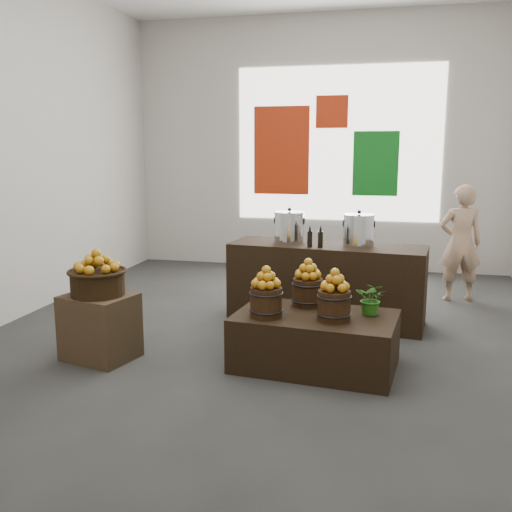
% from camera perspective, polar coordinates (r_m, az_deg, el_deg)
% --- Properties ---
extents(ground, '(7.00, 7.00, 0.00)m').
position_cam_1_polar(ground, '(6.16, 2.03, -7.58)').
color(ground, '#333230').
rests_on(ground, ground).
extents(back_wall, '(6.00, 0.04, 4.00)m').
position_cam_1_polar(back_wall, '(9.31, 6.30, 11.05)').
color(back_wall, '#B7B3A9').
rests_on(back_wall, ground).
extents(back_opening, '(3.20, 0.02, 2.40)m').
position_cam_1_polar(back_opening, '(9.26, 8.16, 11.01)').
color(back_opening, white).
rests_on(back_opening, back_wall).
extents(deco_red_left, '(0.90, 0.04, 1.40)m').
position_cam_1_polar(deco_red_left, '(9.37, 2.56, 10.49)').
color(deco_red_left, '#AE290D').
rests_on(deco_red_left, back_wall).
extents(deco_green_right, '(0.70, 0.04, 1.00)m').
position_cam_1_polar(deco_green_right, '(9.22, 11.87, 9.03)').
color(deco_green_right, '#0F6619').
rests_on(deco_green_right, back_wall).
extents(deco_red_upper, '(0.50, 0.04, 0.50)m').
position_cam_1_polar(deco_red_upper, '(9.28, 7.61, 14.11)').
color(deco_red_upper, '#AE290D').
rests_on(deco_red_upper, back_wall).
extents(crate, '(0.71, 0.63, 0.61)m').
position_cam_1_polar(crate, '(5.52, -15.34, -6.84)').
color(crate, brown).
rests_on(crate, ground).
extents(wicker_basket, '(0.49, 0.49, 0.22)m').
position_cam_1_polar(wicker_basket, '(5.41, -15.55, -2.63)').
color(wicker_basket, black).
rests_on(wicker_basket, crate).
extents(apples_in_basket, '(0.38, 0.38, 0.20)m').
position_cam_1_polar(apples_in_basket, '(5.36, -15.66, -0.42)').
color(apples_in_basket, '#951B04').
rests_on(apples_in_basket, wicker_basket).
extents(display_table, '(1.49, 1.01, 0.48)m').
position_cam_1_polar(display_table, '(5.16, 5.94, -8.43)').
color(display_table, black).
rests_on(display_table, ground).
extents(apple_bucket_front_left, '(0.28, 0.28, 0.26)m').
position_cam_1_polar(apple_bucket_front_left, '(4.98, 1.02, -4.63)').
color(apple_bucket_front_left, '#311D0D').
rests_on(apple_bucket_front_left, display_table).
extents(apples_in_bucket_front_left, '(0.21, 0.21, 0.19)m').
position_cam_1_polar(apples_in_bucket_front_left, '(4.92, 1.03, -2.12)').
color(apples_in_bucket_front_left, '#951B04').
rests_on(apples_in_bucket_front_left, apple_bucket_front_left).
extents(apple_bucket_front_right, '(0.28, 0.28, 0.26)m').
position_cam_1_polar(apple_bucket_front_right, '(4.92, 7.81, -4.92)').
color(apple_bucket_front_right, '#311D0D').
rests_on(apple_bucket_front_right, display_table).
extents(apples_in_bucket_front_right, '(0.21, 0.21, 0.19)m').
position_cam_1_polar(apples_in_bucket_front_right, '(4.86, 7.88, -2.39)').
color(apples_in_bucket_front_right, '#951B04').
rests_on(apples_in_bucket_front_right, apple_bucket_front_right).
extents(apple_bucket_rear, '(0.28, 0.28, 0.26)m').
position_cam_1_polar(apple_bucket_rear, '(5.33, 5.19, -3.64)').
color(apple_bucket_rear, '#311D0D').
rests_on(apple_bucket_rear, display_table).
extents(apples_in_bucket_rear, '(0.21, 0.21, 0.19)m').
position_cam_1_polar(apples_in_bucket_rear, '(5.28, 5.23, -1.29)').
color(apples_in_bucket_rear, '#951B04').
rests_on(apples_in_bucket_rear, apple_bucket_rear).
extents(herb_garnish_right, '(0.31, 0.29, 0.30)m').
position_cam_1_polar(herb_garnish_right, '(5.12, 11.51, -4.20)').
color(herb_garnish_right, '#215E13').
rests_on(herb_garnish_right, display_table).
extents(herb_garnish_left, '(0.15, 0.13, 0.25)m').
position_cam_1_polar(herb_garnish_left, '(5.33, 0.96, -3.62)').
color(herb_garnish_left, '#215E13').
rests_on(herb_garnish_left, display_table).
extents(counter, '(2.22, 0.92, 0.88)m').
position_cam_1_polar(counter, '(6.46, 7.05, -2.72)').
color(counter, black).
rests_on(counter, ground).
extents(stock_pot_left, '(0.33, 0.33, 0.33)m').
position_cam_1_polar(stock_pot_left, '(6.46, 3.35, 2.81)').
color(stock_pot_left, silver).
rests_on(stock_pot_left, counter).
extents(stock_pot_center, '(0.33, 0.33, 0.33)m').
position_cam_1_polar(stock_pot_center, '(6.29, 10.22, 2.45)').
color(stock_pot_center, silver).
rests_on(stock_pot_center, counter).
extents(oil_cruets, '(0.16, 0.08, 0.24)m').
position_cam_1_polar(oil_cruets, '(6.15, 6.73, 1.94)').
color(oil_cruets, black).
rests_on(oil_cruets, counter).
extents(shopper, '(0.60, 0.45, 1.49)m').
position_cam_1_polar(shopper, '(7.70, 19.75, 1.22)').
color(shopper, tan).
rests_on(shopper, ground).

